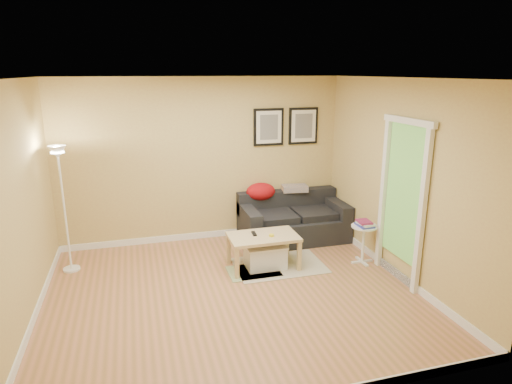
% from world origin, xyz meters
% --- Properties ---
extents(floor, '(4.50, 4.50, 0.00)m').
position_xyz_m(floor, '(0.00, 0.00, 0.00)').
color(floor, '#B5734D').
rests_on(floor, ground).
extents(ceiling, '(4.50, 4.50, 0.00)m').
position_xyz_m(ceiling, '(0.00, 0.00, 2.60)').
color(ceiling, white).
rests_on(ceiling, wall_back).
extents(wall_back, '(4.50, 0.00, 4.50)m').
position_xyz_m(wall_back, '(0.00, 2.00, 1.30)').
color(wall_back, tan).
rests_on(wall_back, ground).
extents(wall_front, '(4.50, 0.00, 4.50)m').
position_xyz_m(wall_front, '(0.00, -2.00, 1.30)').
color(wall_front, tan).
rests_on(wall_front, ground).
extents(wall_left, '(0.00, 4.00, 4.00)m').
position_xyz_m(wall_left, '(-2.25, 0.00, 1.30)').
color(wall_left, tan).
rests_on(wall_left, ground).
extents(wall_right, '(0.00, 4.00, 4.00)m').
position_xyz_m(wall_right, '(2.25, 0.00, 1.30)').
color(wall_right, tan).
rests_on(wall_right, ground).
extents(baseboard_back, '(4.50, 0.02, 0.10)m').
position_xyz_m(baseboard_back, '(0.00, 1.99, 0.05)').
color(baseboard_back, white).
rests_on(baseboard_back, ground).
extents(baseboard_left, '(0.02, 4.00, 0.10)m').
position_xyz_m(baseboard_left, '(-2.24, 0.00, 0.05)').
color(baseboard_left, white).
rests_on(baseboard_left, ground).
extents(baseboard_right, '(0.02, 4.00, 0.10)m').
position_xyz_m(baseboard_right, '(2.24, 0.00, 0.05)').
color(baseboard_right, white).
rests_on(baseboard_right, ground).
extents(sofa, '(1.70, 0.90, 0.75)m').
position_xyz_m(sofa, '(1.38, 1.53, 0.38)').
color(sofa, black).
rests_on(sofa, ground).
extents(red_throw, '(0.48, 0.36, 0.28)m').
position_xyz_m(red_throw, '(0.91, 1.83, 0.77)').
color(red_throw, '#A90F17').
rests_on(red_throw, sofa).
extents(plaid_throw, '(0.45, 0.32, 0.10)m').
position_xyz_m(plaid_throw, '(1.50, 1.84, 0.78)').
color(plaid_throw, tan).
rests_on(plaid_throw, sofa).
extents(framed_print_left, '(0.50, 0.04, 0.60)m').
position_xyz_m(framed_print_left, '(1.08, 1.98, 1.80)').
color(framed_print_left, black).
rests_on(framed_print_left, wall_back).
extents(framed_print_right, '(0.50, 0.04, 0.60)m').
position_xyz_m(framed_print_right, '(1.68, 1.98, 1.80)').
color(framed_print_right, black).
rests_on(framed_print_right, wall_back).
extents(area_rug, '(1.25, 0.85, 0.01)m').
position_xyz_m(area_rug, '(0.83, 0.62, 0.01)').
color(area_rug, '#B9AD93').
rests_on(area_rug, ground).
extents(green_runner, '(0.70, 0.50, 0.01)m').
position_xyz_m(green_runner, '(0.43, 0.53, 0.01)').
color(green_runner, '#668C4C').
rests_on(green_runner, ground).
extents(coffee_table, '(1.05, 0.76, 0.48)m').
position_xyz_m(coffee_table, '(0.60, 0.64, 0.24)').
color(coffee_table, tan).
rests_on(coffee_table, ground).
extents(remote_control, '(0.06, 0.16, 0.02)m').
position_xyz_m(remote_control, '(0.48, 0.72, 0.49)').
color(remote_control, black).
rests_on(remote_control, coffee_table).
extents(tape_roll, '(0.07, 0.07, 0.03)m').
position_xyz_m(tape_roll, '(0.69, 0.58, 0.49)').
color(tape_roll, yellow).
rests_on(tape_roll, coffee_table).
extents(storage_bin, '(0.56, 0.41, 0.34)m').
position_xyz_m(storage_bin, '(0.62, 0.63, 0.17)').
color(storage_bin, white).
rests_on(storage_bin, ground).
extents(side_table, '(0.37, 0.37, 0.56)m').
position_xyz_m(side_table, '(2.02, 0.40, 0.28)').
color(side_table, white).
rests_on(side_table, ground).
extents(book_stack, '(0.25, 0.30, 0.08)m').
position_xyz_m(book_stack, '(2.02, 0.39, 0.60)').
color(book_stack, '#303892').
rests_on(book_stack, side_table).
extents(floor_lamp, '(0.23, 0.23, 1.76)m').
position_xyz_m(floor_lamp, '(-2.00, 1.28, 0.83)').
color(floor_lamp, white).
rests_on(floor_lamp, ground).
extents(doorway, '(0.12, 1.01, 2.13)m').
position_xyz_m(doorway, '(2.20, -0.15, 1.02)').
color(doorway, white).
rests_on(doorway, ground).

